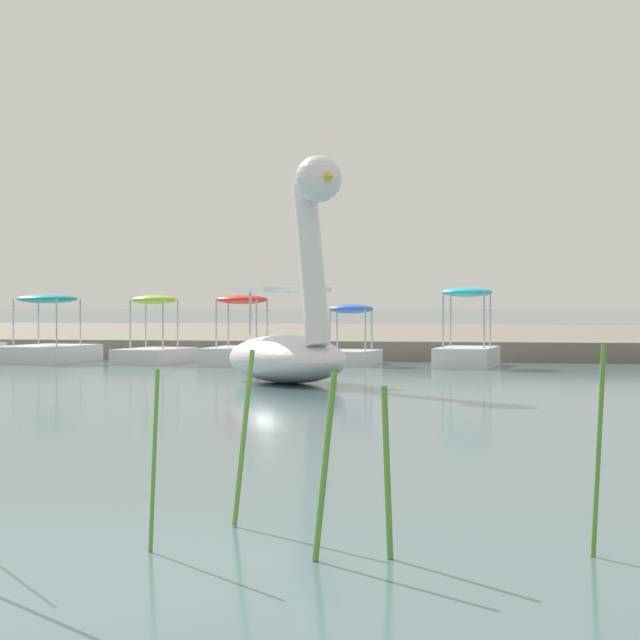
% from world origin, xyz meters
% --- Properties ---
extents(shore_bank_far, '(141.43, 24.49, 0.45)m').
position_xyz_m(shore_bank_far, '(0.00, 34.94, 0.22)').
color(shore_bank_far, slate).
rests_on(shore_bank_far, ground_plane).
extents(swan_boat, '(3.16, 3.55, 3.62)m').
position_xyz_m(swan_boat, '(-1.59, 14.61, 0.80)').
color(swan_boat, white).
rests_on(swan_boat, ground_plane).
extents(pedal_boat_cyan, '(1.29, 2.23, 1.64)m').
position_xyz_m(pedal_boat_cyan, '(0.91, 20.60, 0.48)').
color(pedal_boat_cyan, white).
rests_on(pedal_boat_cyan, ground_plane).
extents(pedal_boat_blue, '(1.14, 1.81, 1.30)m').
position_xyz_m(pedal_boat_blue, '(-1.58, 20.91, 0.39)').
color(pedal_boat_blue, white).
rests_on(pedal_boat_blue, ground_plane).
extents(pedal_boat_red, '(1.40, 2.16, 1.50)m').
position_xyz_m(pedal_boat_red, '(-3.86, 20.45, 0.42)').
color(pedal_boat_red, white).
rests_on(pedal_boat_red, ground_plane).
extents(pedal_boat_lime, '(1.46, 2.14, 1.49)m').
position_xyz_m(pedal_boat_lime, '(-5.94, 20.85, 0.40)').
color(pedal_boat_lime, white).
rests_on(pedal_boat_lime, ground_plane).
extents(pedal_boat_teal, '(1.84, 2.55, 1.51)m').
position_xyz_m(pedal_boat_teal, '(-8.42, 20.86, 0.44)').
color(pedal_boat_teal, white).
rests_on(pedal_boat_teal, ground_plane).
extents(reed_clump_foreground, '(3.77, 1.62, 1.53)m').
position_xyz_m(reed_clump_foreground, '(0.99, 0.85, 0.56)').
color(reed_clump_foreground, '#568E38').
rests_on(reed_clump_foreground, ground_plane).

